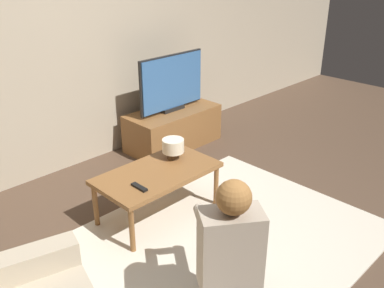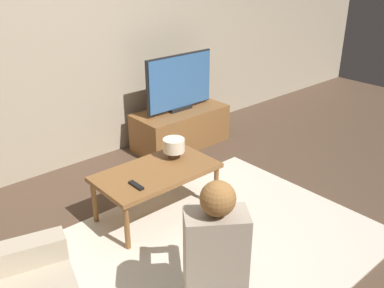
{
  "view_description": "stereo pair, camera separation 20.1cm",
  "coord_description": "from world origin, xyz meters",
  "px_view_note": "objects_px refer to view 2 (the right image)",
  "views": [
    {
      "loc": [
        -1.77,
        -1.68,
        1.99
      ],
      "look_at": [
        0.43,
        0.52,
        0.58
      ],
      "focal_mm": 40.0,
      "sensor_mm": 36.0,
      "label": 1
    },
    {
      "loc": [
        -1.62,
        -1.82,
        1.99
      ],
      "look_at": [
        0.43,
        0.52,
        0.58
      ],
      "focal_mm": 40.0,
      "sensor_mm": 36.0,
      "label": 2
    }
  ],
  "objects_px": {
    "table_lamp": "(174,146)",
    "person_kneeling": "(216,259)",
    "tv": "(180,83)",
    "coffee_table": "(157,175)"
  },
  "relations": [
    {
      "from": "tv",
      "to": "person_kneeling",
      "type": "relative_size",
      "value": 0.91
    },
    {
      "from": "tv",
      "to": "coffee_table",
      "type": "height_order",
      "value": "tv"
    },
    {
      "from": "coffee_table",
      "to": "table_lamp",
      "type": "distance_m",
      "value": 0.29
    },
    {
      "from": "coffee_table",
      "to": "person_kneeling",
      "type": "distance_m",
      "value": 1.21
    },
    {
      "from": "person_kneeling",
      "to": "table_lamp",
      "type": "bearing_deg",
      "value": -84.19
    },
    {
      "from": "table_lamp",
      "to": "person_kneeling",
      "type": "bearing_deg",
      "value": -119.66
    },
    {
      "from": "coffee_table",
      "to": "table_lamp",
      "type": "height_order",
      "value": "table_lamp"
    },
    {
      "from": "coffee_table",
      "to": "table_lamp",
      "type": "bearing_deg",
      "value": 17.97
    },
    {
      "from": "tv",
      "to": "coffee_table",
      "type": "relative_size",
      "value": 0.88
    },
    {
      "from": "tv",
      "to": "person_kneeling",
      "type": "distance_m",
      "value": 2.55
    }
  ]
}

